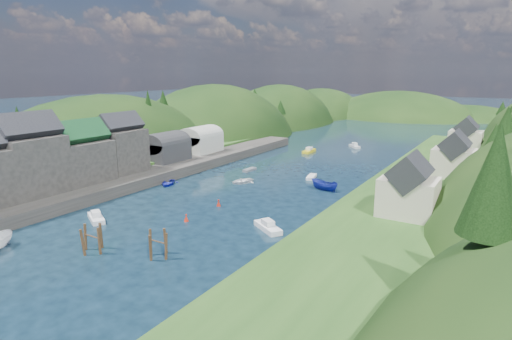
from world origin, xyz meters
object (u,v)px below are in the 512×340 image
Objects in this scene: piling_cluster_near at (92,241)px; channel_buoy_far at (219,203)px; piling_cluster_far at (158,246)px; channel_buoy_near at (186,218)px.

piling_cluster_near is 3.49× the size of channel_buoy_far.
piling_cluster_far is at bearing 21.69° from piling_cluster_near.
piling_cluster_near is at bearing -158.31° from piling_cluster_far.
piling_cluster_far reaches higher than channel_buoy_near.
channel_buoy_near is at bearing 79.93° from piling_cluster_near.
piling_cluster_far is 12.01m from channel_buoy_near.
channel_buoy_near is 8.10m from channel_buoy_far.
channel_buoy_near is (2.46, 13.84, -0.87)m from piling_cluster_near.
piling_cluster_near is 14.08m from channel_buoy_near.
piling_cluster_far is at bearing -73.89° from channel_buoy_far.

